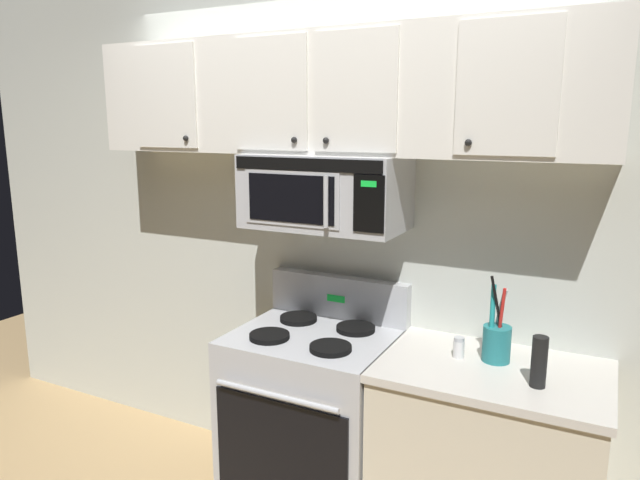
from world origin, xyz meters
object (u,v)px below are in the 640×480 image
at_px(stove_range, 314,417).
at_px(utensil_crock_teal, 497,340).
at_px(pepper_mill, 539,362).
at_px(salt_shaker, 459,347).
at_px(over_range_microwave, 325,192).

distance_m(stove_range, utensil_crock_teal, 0.99).
distance_m(stove_range, pepper_mill, 1.16).
bearing_deg(salt_shaker, utensil_crock_teal, 13.53).
bearing_deg(stove_range, utensil_crock_teal, 5.05).
bearing_deg(stove_range, pepper_mill, -5.81).
height_order(stove_range, utensil_crock_teal, utensil_crock_teal).
relative_size(stove_range, pepper_mill, 5.55).
bearing_deg(pepper_mill, salt_shaker, 157.23).
xyz_separation_m(over_range_microwave, salt_shaker, (0.69, -0.08, -0.63)).
bearing_deg(over_range_microwave, salt_shaker, -6.51).
distance_m(over_range_microwave, salt_shaker, 0.94).
height_order(stove_range, salt_shaker, stove_range).
bearing_deg(pepper_mill, over_range_microwave, 167.86).
distance_m(stove_range, over_range_microwave, 1.11).
distance_m(salt_shaker, pepper_mill, 0.37).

